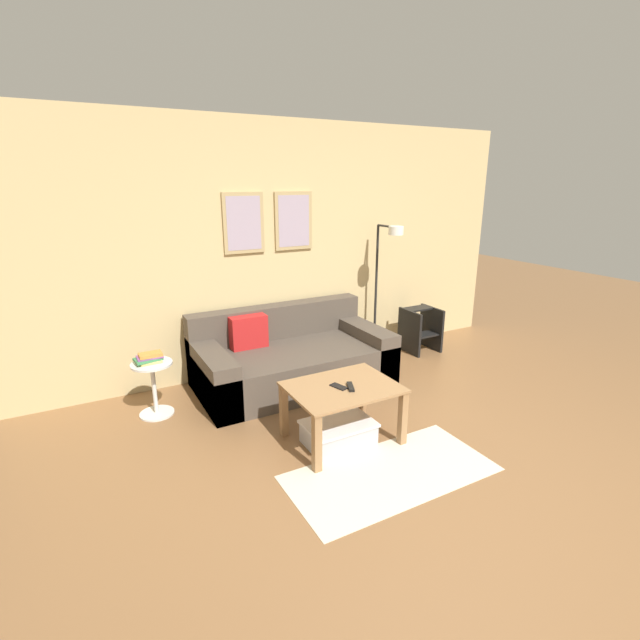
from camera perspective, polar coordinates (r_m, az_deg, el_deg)
The scene contains 12 objects.
ground_plane at distance 3.24m, azimuth 19.81°, elevation -21.57°, with size 16.00×16.00×0.00m, color brown.
wall_back at distance 4.93m, azimuth -4.10°, elevation 8.83°, with size 5.60×0.09×2.55m.
area_rug at distance 3.44m, azimuth 8.72°, elevation -18.09°, with size 1.47×0.71×0.01m, color beige.
couch at distance 4.65m, azimuth -3.58°, elevation -4.78°, with size 1.88×0.99×0.73m.
coffee_table at distance 3.61m, azimuth 2.79°, elevation -9.40°, with size 0.82×0.63×0.45m.
storage_bin at distance 3.69m, azimuth 2.29°, elevation -13.67°, with size 0.53×0.37×0.18m.
floor_lamp at distance 5.22m, azimuth 7.91°, elevation 4.89°, with size 0.26×0.53×1.50m.
side_table at distance 4.25m, azimuth -19.79°, elevation -7.39°, with size 0.34×0.34×0.48m.
book_stack at distance 4.17m, azimuth -20.24°, elevation -4.41°, with size 0.24×0.17×0.09m.
remote_control at distance 3.54m, azimuth 3.78°, elevation -8.19°, with size 0.04×0.15×0.02m, color black.
cell_phone at distance 3.55m, azimuth 2.32°, elevation -8.19°, with size 0.07×0.14×0.01m, color black.
step_stool at distance 5.63m, azimuth 12.27°, elevation -1.03°, with size 0.37×0.40×0.51m.
Camera 1 is at (-2.03, -1.59, 1.96)m, focal length 26.00 mm.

